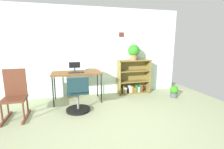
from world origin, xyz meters
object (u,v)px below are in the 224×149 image
object	(u,v)px
desk	(77,74)
bookshelf_low	(133,78)
monitor	(75,67)
office_chair	(78,97)
rocking_chair	(15,94)
potted_plant_on_shelf	(134,51)
keyboard	(76,72)
potted_plant_floor	(174,91)

from	to	relation	value
desk	bookshelf_low	distance (m)	1.66
desk	monitor	size ratio (longest dim) A/B	4.43
desk	bookshelf_low	world-z (taller)	bookshelf_low
office_chair	rocking_chair	distance (m)	1.20
bookshelf_low	potted_plant_on_shelf	xyz separation A→B (m)	(-0.02, -0.06, 0.79)
keyboard	office_chair	bearing A→B (deg)	-91.49
rocking_chair	office_chair	bearing A→B (deg)	-3.50
office_chair	potted_plant_floor	distance (m)	2.57
office_chair	potted_plant_floor	world-z (taller)	office_chair
rocking_chair	potted_plant_on_shelf	world-z (taller)	potted_plant_on_shelf
keyboard	monitor	bearing A→B (deg)	100.18
desk	office_chair	world-z (taller)	office_chair
keyboard	rocking_chair	world-z (taller)	rocking_chair
desk	keyboard	size ratio (longest dim) A/B	3.28
office_chair	potted_plant_on_shelf	bearing A→B (deg)	29.34
potted_plant_floor	bookshelf_low	bearing A→B (deg)	142.16
monitor	bookshelf_low	bearing A→B (deg)	8.25
office_chair	potted_plant_floor	xyz separation A→B (m)	(2.55, 0.27, -0.17)
potted_plant_floor	monitor	bearing A→B (deg)	169.69
potted_plant_on_shelf	keyboard	bearing A→B (deg)	-168.46
monitor	rocking_chair	size ratio (longest dim) A/B	0.28
desk	potted_plant_on_shelf	distance (m)	1.70
monitor	potted_plant_on_shelf	size ratio (longest dim) A/B	0.62
keyboard	rocking_chair	xyz separation A→B (m)	(-1.21, -0.51, -0.28)
office_chair	potted_plant_floor	bearing A→B (deg)	5.99
office_chair	bookshelf_low	size ratio (longest dim) A/B	0.81
rocking_chair	potted_plant_on_shelf	xyz separation A→B (m)	(2.82, 0.84, 0.74)
monitor	potted_plant_floor	xyz separation A→B (m)	(2.56, -0.47, -0.69)
office_chair	rocking_chair	xyz separation A→B (m)	(-1.19, 0.07, 0.14)
office_chair	monitor	bearing A→B (deg)	90.90
monitor	rocking_chair	bearing A→B (deg)	-150.83
bookshelf_low	keyboard	bearing A→B (deg)	-166.56
potted_plant_on_shelf	bookshelf_low	bearing A→B (deg)	75.54
desk	potted_plant_on_shelf	xyz separation A→B (m)	(1.60, 0.25, 0.53)
rocking_chair	potted_plant_on_shelf	size ratio (longest dim) A/B	2.21
rocking_chair	potted_plant_on_shelf	distance (m)	3.03
keyboard	bookshelf_low	bearing A→B (deg)	13.44
desk	monitor	xyz separation A→B (m)	(-0.04, 0.07, 0.17)
desk	potted_plant_on_shelf	size ratio (longest dim) A/B	2.75
keyboard	potted_plant_floor	world-z (taller)	keyboard
monitor	bookshelf_low	size ratio (longest dim) A/B	0.28
potted_plant_floor	desk	bearing A→B (deg)	170.96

